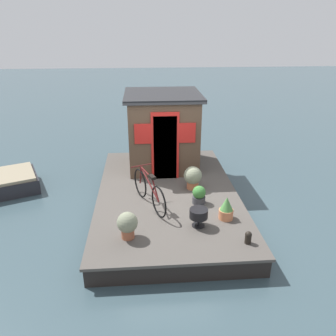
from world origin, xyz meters
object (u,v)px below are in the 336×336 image
(houseboat_cabin, at_px, (163,130))
(potted_plant_geranium, at_px, (127,224))
(potted_plant_rosemary, at_px, (199,195))
(mooring_bollard, at_px, (248,237))
(bicycle, at_px, (149,190))
(potted_plant_sage, at_px, (193,177))
(potted_plant_ivy, at_px, (226,209))
(charcoal_grill, at_px, (199,214))

(houseboat_cabin, xyz_separation_m, potted_plant_geranium, (-3.60, 0.91, -0.75))
(potted_plant_rosemary, bearing_deg, mooring_bollard, -157.32)
(mooring_bollard, bearing_deg, bicycle, 48.99)
(potted_plant_sage, bearing_deg, potted_plant_ivy, -161.44)
(bicycle, xyz_separation_m, potted_plant_rosemary, (0.03, -1.14, -0.18))
(charcoal_grill, bearing_deg, potted_plant_rosemary, -9.80)
(bicycle, bearing_deg, potted_plant_sage, -54.13)
(potted_plant_rosemary, distance_m, charcoal_grill, 0.96)
(charcoal_grill, bearing_deg, mooring_bollard, -128.23)
(potted_plant_sage, xyz_separation_m, charcoal_grill, (-1.71, 0.13, -0.04))
(potted_plant_ivy, height_order, potted_plant_sage, potted_plant_sage)
(houseboat_cabin, relative_size, potted_plant_rosemary, 4.90)
(potted_plant_rosemary, relative_size, charcoal_grill, 1.11)
(houseboat_cabin, relative_size, charcoal_grill, 5.45)
(potted_plant_ivy, relative_size, potted_plant_geranium, 0.93)
(potted_plant_sage, bearing_deg, mooring_bollard, -163.44)
(houseboat_cabin, relative_size, potted_plant_ivy, 4.14)
(potted_plant_ivy, bearing_deg, houseboat_cabin, 20.34)
(mooring_bollard, bearing_deg, houseboat_cabin, 18.77)
(bicycle, relative_size, potted_plant_sage, 2.77)
(potted_plant_sage, relative_size, mooring_bollard, 2.31)
(potted_plant_sage, height_order, charcoal_grill, potted_plant_sage)
(potted_plant_geranium, xyz_separation_m, charcoal_grill, (0.30, -1.42, -0.03))
(houseboat_cabin, relative_size, mooring_bollard, 8.35)
(mooring_bollard, bearing_deg, potted_plant_ivy, 13.16)
(bicycle, bearing_deg, mooring_bollard, -131.01)
(potted_plant_sage, bearing_deg, potted_plant_geranium, 142.53)
(houseboat_cabin, bearing_deg, potted_plant_ivy, -159.66)
(bicycle, distance_m, potted_plant_geranium, 1.30)
(houseboat_cabin, distance_m, charcoal_grill, 3.43)
(bicycle, height_order, charcoal_grill, bicycle)
(houseboat_cabin, height_order, mooring_bollard, houseboat_cabin)
(charcoal_grill, relative_size, mooring_bollard, 1.53)
(bicycle, distance_m, mooring_bollard, 2.41)
(potted_plant_rosemary, xyz_separation_m, potted_plant_geranium, (-1.25, 1.58, 0.09))
(houseboat_cabin, height_order, charcoal_grill, houseboat_cabin)
(houseboat_cabin, height_order, potted_plant_rosemary, houseboat_cabin)
(potted_plant_ivy, height_order, potted_plant_rosemary, potted_plant_ivy)
(bicycle, distance_m, potted_plant_ivy, 1.74)
(bicycle, distance_m, potted_plant_rosemary, 1.15)
(potted_plant_geranium, bearing_deg, charcoal_grill, -77.90)
(potted_plant_rosemary, bearing_deg, potted_plant_sage, 2.55)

